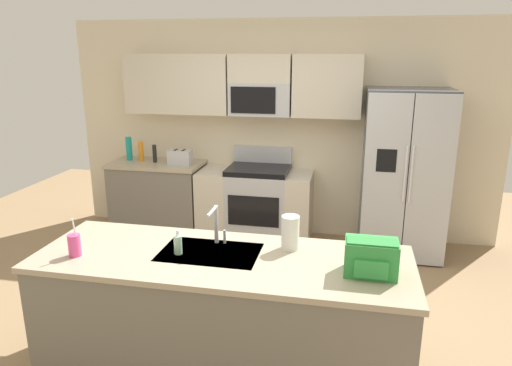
{
  "coord_description": "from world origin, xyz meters",
  "views": [
    {
      "loc": [
        0.86,
        -3.5,
        2.23
      ],
      "look_at": [
        0.01,
        0.6,
        1.05
      ],
      "focal_mm": 32.87,
      "sensor_mm": 36.0,
      "label": 1
    }
  ],
  "objects_px": {
    "toaster": "(180,157)",
    "drink_cup_pink": "(74,245)",
    "soap_dispenser": "(178,244)",
    "refrigerator": "(404,174)",
    "bottle_orange": "(141,151)",
    "bottle_teal": "(129,149)",
    "backpack": "(371,257)",
    "paper_towel_roll": "(290,233)",
    "range_oven": "(255,204)",
    "sink_faucet": "(216,222)",
    "pepper_mill": "(155,154)"
  },
  "relations": [
    {
      "from": "toaster",
      "to": "drink_cup_pink",
      "type": "height_order",
      "value": "drink_cup_pink"
    },
    {
      "from": "soap_dispenser",
      "to": "refrigerator",
      "type": "bearing_deg",
      "value": 55.23
    },
    {
      "from": "bottle_orange",
      "to": "bottle_teal",
      "type": "height_order",
      "value": "bottle_teal"
    },
    {
      "from": "bottle_orange",
      "to": "backpack",
      "type": "xyz_separation_m",
      "value": [
        2.73,
        -2.63,
        -0.0
      ]
    },
    {
      "from": "paper_towel_roll",
      "to": "toaster",
      "type": "bearing_deg",
      "value": 126.34
    },
    {
      "from": "range_oven",
      "to": "sink_faucet",
      "type": "bearing_deg",
      "value": -85.19
    },
    {
      "from": "sink_faucet",
      "to": "paper_towel_roll",
      "type": "bearing_deg",
      "value": 3.05
    },
    {
      "from": "range_oven",
      "to": "refrigerator",
      "type": "distance_m",
      "value": 1.76
    },
    {
      "from": "bottle_orange",
      "to": "bottle_teal",
      "type": "relative_size",
      "value": 0.82
    },
    {
      "from": "bottle_teal",
      "to": "paper_towel_roll",
      "type": "distance_m",
      "value": 3.32
    },
    {
      "from": "bottle_orange",
      "to": "drink_cup_pink",
      "type": "xyz_separation_m",
      "value": [
        0.79,
        -2.74,
        -0.04
      ]
    },
    {
      "from": "sink_faucet",
      "to": "backpack",
      "type": "bearing_deg",
      "value": -13.77
    },
    {
      "from": "range_oven",
      "to": "bottle_orange",
      "type": "xyz_separation_m",
      "value": [
        -1.48,
        0.05,
        0.58
      ]
    },
    {
      "from": "bottle_orange",
      "to": "sink_faucet",
      "type": "bearing_deg",
      "value": -54.77
    },
    {
      "from": "bottle_teal",
      "to": "soap_dispenser",
      "type": "relative_size",
      "value": 1.72
    },
    {
      "from": "bottle_orange",
      "to": "soap_dispenser",
      "type": "bearing_deg",
      "value": -60.41
    },
    {
      "from": "backpack",
      "to": "drink_cup_pink",
      "type": "bearing_deg",
      "value": -176.49
    },
    {
      "from": "refrigerator",
      "to": "sink_faucet",
      "type": "xyz_separation_m",
      "value": [
        -1.5,
        -2.24,
        0.14
      ]
    },
    {
      "from": "toaster",
      "to": "drink_cup_pink",
      "type": "relative_size",
      "value": 1.04
    },
    {
      "from": "bottle_teal",
      "to": "range_oven",
      "type": "bearing_deg",
      "value": -1.8
    },
    {
      "from": "pepper_mill",
      "to": "bottle_orange",
      "type": "distance_m",
      "value": 0.21
    },
    {
      "from": "bottle_teal",
      "to": "drink_cup_pink",
      "type": "height_order",
      "value": "bottle_teal"
    },
    {
      "from": "sink_faucet",
      "to": "drink_cup_pink",
      "type": "relative_size",
      "value": 1.04
    },
    {
      "from": "toaster",
      "to": "pepper_mill",
      "type": "bearing_deg",
      "value": 171.87
    },
    {
      "from": "toaster",
      "to": "bottle_orange",
      "type": "height_order",
      "value": "bottle_orange"
    },
    {
      "from": "pepper_mill",
      "to": "bottle_teal",
      "type": "relative_size",
      "value": 0.74
    },
    {
      "from": "bottle_orange",
      "to": "sink_faucet",
      "type": "relative_size",
      "value": 0.85
    },
    {
      "from": "range_oven",
      "to": "soap_dispenser",
      "type": "distance_m",
      "value": 2.58
    },
    {
      "from": "bottle_orange",
      "to": "paper_towel_roll",
      "type": "bearing_deg",
      "value": -46.76
    },
    {
      "from": "refrigerator",
      "to": "drink_cup_pink",
      "type": "relative_size",
      "value": 6.85
    },
    {
      "from": "bottle_teal",
      "to": "backpack",
      "type": "bearing_deg",
      "value": -42.22
    },
    {
      "from": "sink_faucet",
      "to": "drink_cup_pink",
      "type": "height_order",
      "value": "sink_faucet"
    },
    {
      "from": "toaster",
      "to": "soap_dispenser",
      "type": "distance_m",
      "value": 2.64
    },
    {
      "from": "bottle_orange",
      "to": "backpack",
      "type": "distance_m",
      "value": 3.79
    },
    {
      "from": "refrigerator",
      "to": "bottle_teal",
      "type": "relative_size",
      "value": 6.31
    },
    {
      "from": "pepper_mill",
      "to": "sink_faucet",
      "type": "xyz_separation_m",
      "value": [
        1.47,
        -2.31,
        0.06
      ]
    },
    {
      "from": "sink_faucet",
      "to": "drink_cup_pink",
      "type": "xyz_separation_m",
      "value": [
        -0.88,
        -0.38,
        -0.09
      ]
    },
    {
      "from": "refrigerator",
      "to": "sink_faucet",
      "type": "relative_size",
      "value": 6.56
    },
    {
      "from": "range_oven",
      "to": "bottle_orange",
      "type": "distance_m",
      "value": 1.58
    },
    {
      "from": "bottle_teal",
      "to": "paper_towel_roll",
      "type": "xyz_separation_m",
      "value": [
        2.36,
        -2.34,
        -0.03
      ]
    },
    {
      "from": "toaster",
      "to": "pepper_mill",
      "type": "relative_size",
      "value": 1.28
    },
    {
      "from": "range_oven",
      "to": "backpack",
      "type": "distance_m",
      "value": 2.92
    },
    {
      "from": "drink_cup_pink",
      "to": "paper_towel_roll",
      "type": "height_order",
      "value": "drink_cup_pink"
    },
    {
      "from": "backpack",
      "to": "toaster",
      "type": "bearing_deg",
      "value": 130.82
    },
    {
      "from": "toaster",
      "to": "paper_towel_roll",
      "type": "xyz_separation_m",
      "value": [
        1.64,
        -2.23,
        0.03
      ]
    },
    {
      "from": "soap_dispenser",
      "to": "bottle_teal",
      "type": "bearing_deg",
      "value": 122.23
    },
    {
      "from": "bottle_orange",
      "to": "sink_faucet",
      "type": "height_order",
      "value": "sink_faucet"
    },
    {
      "from": "drink_cup_pink",
      "to": "paper_towel_roll",
      "type": "bearing_deg",
      "value": 16.19
    },
    {
      "from": "paper_towel_roll",
      "to": "range_oven",
      "type": "bearing_deg",
      "value": 107.52
    },
    {
      "from": "range_oven",
      "to": "soap_dispenser",
      "type": "height_order",
      "value": "range_oven"
    }
  ]
}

